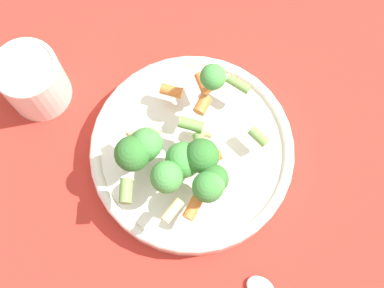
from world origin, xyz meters
name	(u,v)px	position (x,y,z in m)	size (l,w,h in m)	color
ground_plane	(192,156)	(0.00, 0.00, 0.00)	(3.00, 3.00, 0.00)	#B72D23
bowl	(192,152)	(0.00, 0.00, 0.02)	(0.25, 0.25, 0.04)	silver
pasta_salad	(179,156)	(-0.02, -0.01, 0.08)	(0.20, 0.17, 0.09)	#8CB766
cup	(33,80)	(-0.14, 0.17, 0.04)	(0.08, 0.08, 0.08)	silver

